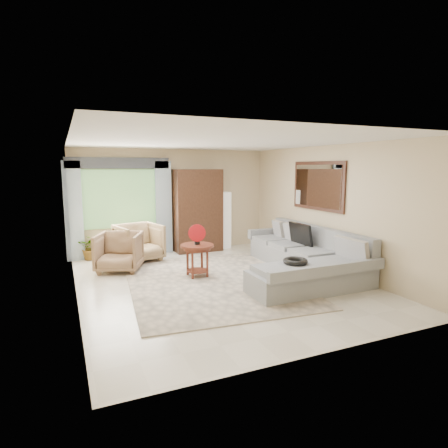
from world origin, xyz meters
name	(u,v)px	position (x,y,z in m)	size (l,w,h in m)	color
ground	(219,282)	(0.00, 0.00, 0.00)	(6.00, 6.00, 0.00)	silver
area_rug	(211,281)	(-0.13, 0.08, 0.01)	(3.00, 4.00, 0.02)	#C5B49C
sectional_sofa	(304,261)	(1.78, -0.18, 0.28)	(2.30, 3.46, 0.90)	gray
tv_screen	(300,234)	(2.05, 0.34, 0.72)	(0.06, 0.74, 0.48)	black
garden_hose	(295,261)	(1.00, -1.01, 0.55)	(0.43, 0.43, 0.09)	black
coffee_table	(197,260)	(-0.26, 0.50, 0.34)	(0.65, 0.65, 0.65)	#4F2115
red_disc	(197,233)	(-0.26, 0.50, 0.88)	(0.34, 0.34, 0.03)	#AB1116
armchair_left	(119,252)	(-1.60, 1.56, 0.41)	(0.87, 0.89, 0.81)	#7E6144
armchair_right	(139,243)	(-1.06, 2.25, 0.43)	(0.93, 0.95, 0.87)	#957951
potted_plant	(91,247)	(-2.07, 2.84, 0.30)	(0.53, 0.46, 0.59)	#999999
armoire	(198,211)	(0.55, 2.72, 1.05)	(1.20, 0.55, 2.10)	black
floor_lamp	(225,220)	(1.35, 2.78, 0.75)	(0.24, 0.24, 1.50)	silver
window	(120,199)	(-1.35, 2.97, 1.40)	(1.80, 0.04, 1.40)	#669E59
curtain_left	(74,211)	(-2.40, 2.88, 1.15)	(0.40, 0.08, 2.30)	#9EB7CC
curtain_right	(164,208)	(-0.30, 2.88, 1.15)	(0.40, 0.08, 2.30)	#9EB7CC
valance	(119,163)	(-1.35, 2.90, 2.25)	(2.40, 0.12, 0.26)	#1E232D
wall_mirror	(318,186)	(2.46, 0.35, 1.75)	(0.05, 1.70, 1.05)	black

